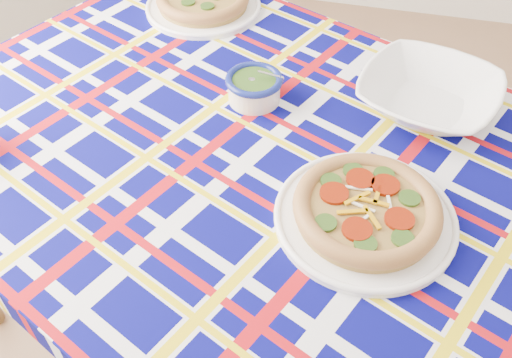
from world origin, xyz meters
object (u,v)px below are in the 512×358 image
(serving_bowl, at_px, (428,95))
(dining_table, at_px, (289,196))
(pesto_bowl, at_px, (254,86))
(main_focaccia_plate, at_px, (367,209))

(serving_bowl, bearing_deg, dining_table, -134.40)
(dining_table, bearing_deg, pesto_bowl, 146.71)
(main_focaccia_plate, bearing_deg, dining_table, 147.79)
(serving_bowl, bearing_deg, pesto_bowl, -170.92)
(dining_table, height_order, pesto_bowl, pesto_bowl)
(dining_table, height_order, main_focaccia_plate, main_focaccia_plate)
(main_focaccia_plate, relative_size, pesto_bowl, 2.67)
(main_focaccia_plate, height_order, serving_bowl, serving_bowl)
(dining_table, relative_size, serving_bowl, 6.57)
(pesto_bowl, height_order, serving_bowl, pesto_bowl)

